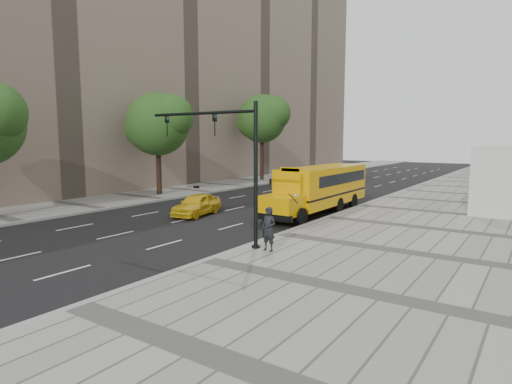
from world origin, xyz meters
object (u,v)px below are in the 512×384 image
Objects in this scene: tree_c at (263,118)px; taxi_far at (299,186)px; school_bus at (321,185)px; pedestrian at (269,229)px; taxi_near at (197,204)px; traffic_signal at (229,156)px; tree_b at (158,123)px.

taxi_far is (9.43, -8.60, -6.42)m from tree_c.
school_bus reaches higher than pedestrian.
traffic_signal reaches higher than taxi_near.
tree_b is at bearing 153.74° from pedestrian.
school_bus is 11.36m from pedestrian.
tree_b is 1.85× the size of taxi_far.
pedestrian reaches higher than taxi_far.
school_bus is 11.12m from traffic_signal.
school_bus is 6.19× the size of pedestrian.
school_bus is at bearing -40.44° from taxi_far.
traffic_signal is at bearing -59.45° from tree_c.
tree_c is at bearing 128.28° from pedestrian.
tree_b reaches higher than taxi_near.
taxi_near is 9.05m from traffic_signal.
taxi_far is at bearing 128.17° from school_bus.
tree_b is at bearing 146.20° from traffic_signal.
tree_c is at bearing 101.63° from taxi_near.
pedestrian is at bearing -3.48° from traffic_signal.
taxi_near is at bearing 142.28° from traffic_signal.
tree_c reaches higher than taxi_near.
taxi_far is (0.48, 12.67, 0.08)m from taxi_near.
tree_c is 30.82m from traffic_signal.
traffic_signal is at bearing -178.94° from pedestrian.
tree_b is 11.74m from taxi_near.
tree_b is 16.00m from tree_c.
tree_c is (0.00, 15.97, 1.07)m from tree_b.
traffic_signal is at bearing -59.54° from taxi_far.
taxi_far is 2.54× the size of pedestrian.
taxi_far is at bearing 109.08° from traffic_signal.
pedestrian is (8.30, -17.93, 0.30)m from taxi_far.
taxi_near is (8.95, -21.27, -6.50)m from tree_c.
tree_c is 0.86× the size of school_bus.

